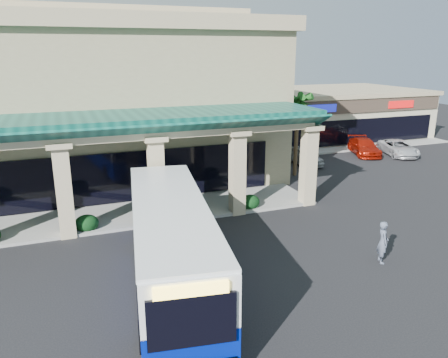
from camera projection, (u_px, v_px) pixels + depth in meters
name	position (u px, v px, depth m)	size (l,w,h in m)	color
ground	(250.00, 256.00, 19.47)	(110.00, 110.00, 0.00)	black
main_building	(47.00, 99.00, 29.49)	(30.80, 14.80, 11.35)	tan
arcade	(52.00, 174.00, 22.04)	(30.00, 6.20, 5.70)	#0B473E
strip_mall	(313.00, 113.00, 46.43)	(22.50, 12.50, 4.90)	beige
palm_0	(297.00, 131.00, 31.30)	(2.40, 2.40, 6.60)	#114211
palm_1	(288.00, 129.00, 34.44)	(2.40, 2.40, 5.80)	#114211
broadleaf_tree	(240.00, 127.00, 38.38)	(2.60, 2.60, 4.81)	black
transit_bus	(171.00, 244.00, 16.80)	(2.78, 11.94, 3.34)	#01179C
pedestrian	(383.00, 242.00, 18.71)	(0.68, 0.45, 1.88)	#4D5568
car_silver	(304.00, 155.00, 35.22)	(1.68, 4.17, 1.42)	#B8B8B8
car_red	(364.00, 147.00, 38.41)	(1.96, 4.81, 1.40)	#991507
car_gray	(398.00, 148.00, 38.15)	(2.20, 4.76, 1.32)	silver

